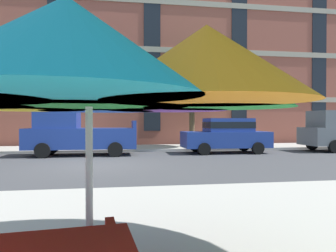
{
  "coord_description": "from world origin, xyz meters",
  "views": [
    {
      "loc": [
        0.88,
        -11.62,
        1.61
      ],
      "look_at": [
        3.2,
        3.2,
        1.4
      ],
      "focal_mm": 33.33,
      "sensor_mm": 36.0,
      "label": 1
    }
  ],
  "objects_px": {
    "pickup_blue": "(77,134)",
    "sedan_blue": "(226,134)",
    "patio_umbrella": "(89,77)",
    "street_tree_middle": "(191,75)"
  },
  "relations": [
    {
      "from": "sedan_blue",
      "to": "patio_umbrella",
      "type": "bearing_deg",
      "value": -114.09
    },
    {
      "from": "sedan_blue",
      "to": "street_tree_middle",
      "type": "bearing_deg",
      "value": 113.67
    },
    {
      "from": "pickup_blue",
      "to": "sedan_blue",
      "type": "distance_m",
      "value": 7.44
    },
    {
      "from": "pickup_blue",
      "to": "sedan_blue",
      "type": "bearing_deg",
      "value": -0.0
    },
    {
      "from": "pickup_blue",
      "to": "sedan_blue",
      "type": "xyz_separation_m",
      "value": [
        7.44,
        -0.0,
        -0.08
      ]
    },
    {
      "from": "pickup_blue",
      "to": "patio_umbrella",
      "type": "distance_m",
      "value": 12.86
    },
    {
      "from": "pickup_blue",
      "to": "street_tree_middle",
      "type": "bearing_deg",
      "value": 23.83
    },
    {
      "from": "street_tree_middle",
      "to": "patio_umbrella",
      "type": "xyz_separation_m",
      "value": [
        -4.47,
        -15.45,
        -2.38
      ]
    },
    {
      "from": "sedan_blue",
      "to": "pickup_blue",
      "type": "bearing_deg",
      "value": 180.0
    },
    {
      "from": "patio_umbrella",
      "to": "sedan_blue",
      "type": "bearing_deg",
      "value": 65.91
    }
  ]
}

